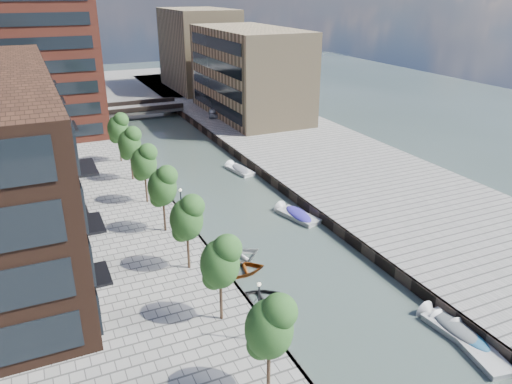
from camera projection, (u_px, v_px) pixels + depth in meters
water at (202, 174)px, 60.56m from camera, size 300.00×300.00×0.00m
quay_right at (316, 153)px, 66.50m from camera, size 20.00×140.00×1.00m
quay_wall_left at (152, 177)px, 58.03m from camera, size 0.25×140.00×1.00m
quay_wall_right at (248, 163)px, 62.71m from camera, size 0.25×140.00×1.00m
far_closure at (115, 87)px, 110.86m from camera, size 80.00×40.00×1.00m
apartment_block at (9, 156)px, 41.43m from camera, size 8.00×38.00×14.00m
tower at (22, 26)px, 68.99m from camera, size 18.00×18.00×30.00m
tan_block_near at (249, 72)px, 82.16m from camera, size 12.00×25.00×14.00m
tan_block_far at (199, 49)px, 103.66m from camera, size 12.00×20.00×16.00m
bridge at (143, 108)px, 86.96m from camera, size 13.00×6.00×1.30m
tree_0 at (269, 325)px, 24.98m from camera, size 2.50×2.50×5.95m
tree_1 at (220, 261)px, 30.87m from camera, size 2.50×2.50×5.95m
tree_2 at (186, 217)px, 36.76m from camera, size 2.50×2.50×5.95m
tree_3 at (162, 185)px, 42.66m from camera, size 2.50×2.50×5.95m
tree_4 at (144, 161)px, 48.55m from camera, size 2.50×2.50×5.95m
tree_5 at (129, 142)px, 54.44m from camera, size 2.50×2.50×5.95m
tree_6 at (118, 127)px, 60.33m from camera, size 2.50×2.50×5.95m
lamp_0 at (259, 306)px, 29.53m from camera, size 0.24×0.24×4.12m
lamp_1 at (181, 206)px, 43.00m from camera, size 0.24×0.24×4.12m
lamp_2 at (141, 154)px, 56.46m from camera, size 0.24×0.24×4.12m
sloop_1 at (253, 301)px, 35.97m from camera, size 4.34×3.21×0.87m
sloop_2 at (236, 273)px, 39.54m from camera, size 5.18×4.08×0.97m
sloop_3 at (235, 261)px, 41.23m from camera, size 5.50×4.37×1.02m
sloop_4 at (154, 174)px, 60.52m from camera, size 4.70×3.61×0.90m
motorboat_0 at (460, 334)px, 32.32m from camera, size 1.91×4.61×1.50m
motorboat_1 at (450, 327)px, 32.90m from camera, size 2.21×5.14×1.66m
motorboat_2 at (473, 346)px, 31.32m from camera, size 2.48×5.08×1.62m
motorboat_3 at (295, 215)px, 49.15m from camera, size 2.99×5.34×1.69m
motorboat_4 at (238, 170)px, 61.37m from camera, size 2.43×4.86×1.55m
car at (213, 113)px, 82.95m from camera, size 2.68×4.22×1.34m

